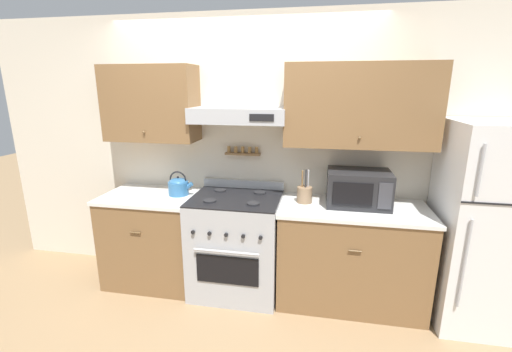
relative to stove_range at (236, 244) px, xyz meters
The scene contains 9 objects.
ground_plane 0.56m from the stove_range, 90.00° to the right, with size 16.00×16.00×0.00m, color #937551.
wall_back 1.01m from the stove_range, 75.42° to the left, with size 5.20×0.46×2.55m.
counter_left 0.85m from the stove_range, behind, with size 0.88×0.66×0.90m.
counter_right 1.04m from the stove_range, ahead, with size 1.27×0.66×0.90m.
stove_range is the anchor object (origin of this frame).
refrigerator 2.08m from the stove_range, ahead, with size 0.69×0.73×1.65m.
tea_kettle 0.78m from the stove_range, behind, with size 0.24×0.19×0.23m.
microwave 1.22m from the stove_range, ahead, with size 0.53×0.38×0.30m.
utensil_crock 0.80m from the stove_range, ahead, with size 0.13×0.13×0.30m.
Camera 1 is at (0.72, -2.53, 1.90)m, focal length 24.00 mm.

